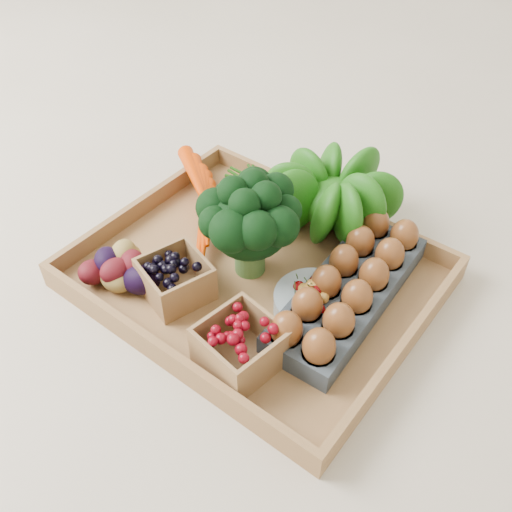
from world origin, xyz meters
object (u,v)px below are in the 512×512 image
Objects in this scene: tray at (256,278)px; broccoli at (250,240)px; cherry_bowl at (313,303)px; egg_carton at (348,294)px.

tray is 3.23× the size of broccoli.
egg_carton is at bearing 55.31° from cherry_bowl.
tray is 0.08m from broccoli.
egg_carton is at bearing 11.96° from broccoli.
tray is 0.16m from egg_carton.
cherry_bowl is at bearing -127.48° from egg_carton.
broccoli reaches higher than tray.
broccoli is at bearing 160.82° from tray.
broccoli is 0.15m from cherry_bowl.
tray is 4.39× the size of cherry_bowl.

